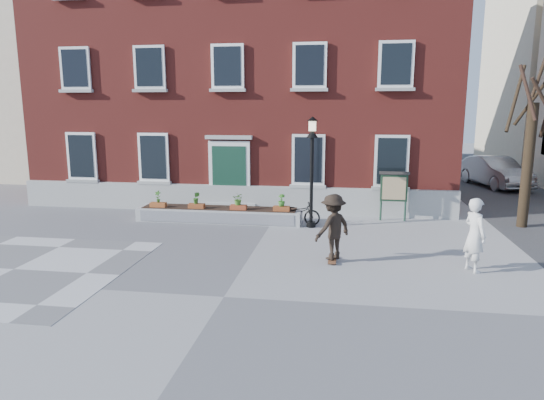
% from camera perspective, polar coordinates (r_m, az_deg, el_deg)
% --- Properties ---
extents(ground, '(100.00, 100.00, 0.00)m').
position_cam_1_polar(ground, '(11.30, -5.68, -11.28)').
color(ground, gray).
rests_on(ground, ground).
extents(checker_patch, '(6.00, 6.00, 0.01)m').
position_cam_1_polar(checker_patch, '(14.72, -28.10, -7.20)').
color(checker_patch, slate).
rests_on(checker_patch, ground).
extents(distant_building, '(10.00, 12.00, 13.00)m').
position_cam_1_polar(distant_building, '(36.59, -26.49, 13.34)').
color(distant_building, beige).
rests_on(distant_building, ground).
extents(bicycle, '(1.78, 0.75, 0.91)m').
position_cam_1_polar(bicycle, '(17.72, 2.92, -1.47)').
color(bicycle, black).
rests_on(bicycle, ground).
extents(parked_car, '(2.98, 5.22, 1.63)m').
position_cam_1_polar(parked_car, '(28.75, 24.71, 3.06)').
color(parked_car, '#A6A8AB').
rests_on(parked_car, ground).
extents(bystander, '(0.73, 0.85, 1.96)m').
position_cam_1_polar(bystander, '(13.68, 22.73, -3.81)').
color(bystander, silver).
rests_on(bystander, ground).
extents(brick_building, '(18.40, 10.85, 12.60)m').
position_cam_1_polar(brick_building, '(24.63, -2.34, 15.69)').
color(brick_building, maroon).
rests_on(brick_building, ground).
extents(planter_assembly, '(6.20, 1.12, 1.15)m').
position_cam_1_polar(planter_assembly, '(18.34, -6.20, -1.58)').
color(planter_assembly, '#B5B5B0').
rests_on(planter_assembly, ground).
extents(bare_tree, '(1.83, 1.83, 6.16)m').
position_cam_1_polar(bare_tree, '(19.27, 28.03, 5.29)').
color(bare_tree, black).
rests_on(bare_tree, ground).
extents(lamp_post, '(0.40, 0.40, 3.93)m').
position_cam_1_polar(lamp_post, '(17.06, 4.72, 5.11)').
color(lamp_post, black).
rests_on(lamp_post, ground).
extents(notice_board, '(1.10, 0.16, 1.87)m').
position_cam_1_polar(notice_board, '(18.73, 14.15, 1.40)').
color(notice_board, '#1B3727').
rests_on(notice_board, ground).
extents(skateboarder, '(1.33, 1.32, 1.91)m').
position_cam_1_polar(skateboarder, '(13.50, 7.19, -3.17)').
color(skateboarder, brown).
rests_on(skateboarder, ground).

